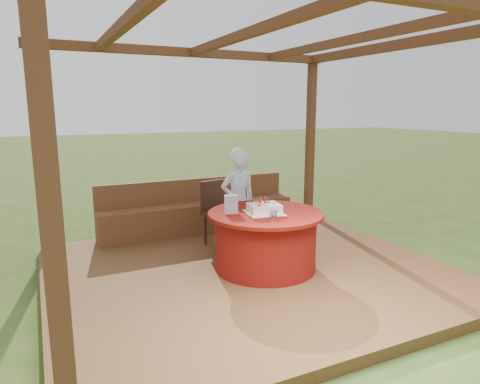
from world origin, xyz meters
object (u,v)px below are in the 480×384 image
chair (219,210)px  elderly_woman (238,199)px  birthday_cake (264,208)px  bench (199,215)px  table (265,240)px  gift_bag (231,204)px  drinking_glass (274,214)px

chair → elderly_woman: 0.40m
elderly_woman → birthday_cake: bearing=-92.9°
bench → table: size_ratio=2.24×
gift_bag → drinking_glass: gift_bag is taller
chair → gift_bag: gift_bag is taller
birthday_cake → drinking_glass: birthday_cake is taller
birthday_cake → bench: bearing=94.3°
chair → bench: bearing=93.7°
table → elderly_woman: bearing=89.7°
chair → birthday_cake: bearing=-85.3°
chair → drinking_glass: 1.37m
birthday_cake → drinking_glass: 0.25m
birthday_cake → gift_bag: (-0.35, 0.15, 0.05)m
table → gift_bag: bearing=162.1°
table → gift_bag: gift_bag is taller
chair → drinking_glass: chair is taller
table → gift_bag: (-0.38, 0.12, 0.44)m
table → elderly_woman: (0.00, 0.75, 0.34)m
table → chair: 1.09m
bench → table: 1.80m
bench → elderly_woman: elderly_woman is taller
elderly_woman → drinking_glass: (-0.06, -1.03, 0.04)m
gift_bag → bench: bearing=101.4°
chair → gift_bag: size_ratio=4.24×
bench → gift_bag: size_ratio=14.29×
bench → chair: size_ratio=3.37×
bench → drinking_glass: bench is taller
chair → drinking_glass: (0.07, -1.35, 0.23)m
table → gift_bag: 0.60m
table → chair: bearing=96.8°
bench → gift_bag: gift_bag is taller
table → elderly_woman: 0.83m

